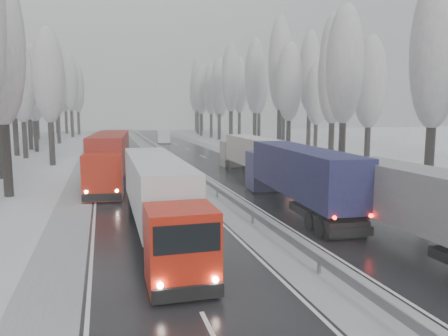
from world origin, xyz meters
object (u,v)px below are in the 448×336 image
truck_grey_tarp (416,203)px  truck_blue_box (295,173)px  truck_cream_box (251,153)px  truck_red_white (158,193)px  truck_red_red (110,155)px  box_truck_distant (164,136)px

truck_grey_tarp → truck_blue_box: size_ratio=0.93×
truck_grey_tarp → truck_cream_box: 23.82m
truck_red_white → truck_red_red: 17.35m
truck_grey_tarp → truck_blue_box: bearing=101.1°
truck_red_red → truck_grey_tarp: bearing=-53.8°
truck_cream_box → truck_blue_box: bearing=-97.2°
truck_cream_box → truck_grey_tarp: bearing=-89.9°
truck_grey_tarp → box_truck_distant: truck_grey_tarp is taller
truck_red_white → truck_red_red: bearing=97.1°
truck_red_white → truck_red_red: truck_red_red is taller
truck_grey_tarp → truck_blue_box: truck_blue_box is taller
truck_blue_box → truck_red_white: (-9.46, -4.24, -0.08)m
truck_cream_box → box_truck_distant: bearing=93.5°
truck_blue_box → truck_red_red: (-11.53, 12.98, 0.17)m
truck_grey_tarp → truck_cream_box: size_ratio=1.00×
truck_red_white → box_truck_distant: bearing=82.3°
truck_grey_tarp → truck_red_red: (-13.34, 22.24, 0.33)m
truck_grey_tarp → box_truck_distant: bearing=91.9°
truck_blue_box → truck_red_white: 10.37m
truck_red_red → truck_red_white: bearing=-77.9°
box_truck_distant → truck_red_red: size_ratio=0.44×
box_truck_distant → truck_red_red: truck_red_red is taller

